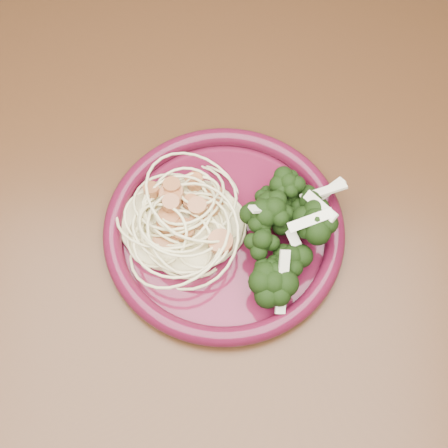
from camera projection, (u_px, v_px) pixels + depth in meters
name	position (u px, v px, depth m)	size (l,w,h in m)	color
dining_table	(303.00, 344.00, 0.65)	(1.20, 0.80, 0.75)	#472814
dinner_plate	(224.00, 230.00, 0.59)	(0.25, 0.25, 0.02)	#520F24
spaghetti_pile	(182.00, 219.00, 0.59)	(0.12, 0.10, 0.03)	beige
scallop_cluster	(179.00, 203.00, 0.56)	(0.11, 0.11, 0.04)	#B47344
broccoli_pile	(277.00, 227.00, 0.57)	(0.08, 0.12, 0.04)	black
onion_garnish	(279.00, 213.00, 0.55)	(0.05, 0.08, 0.05)	#EAE9C4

